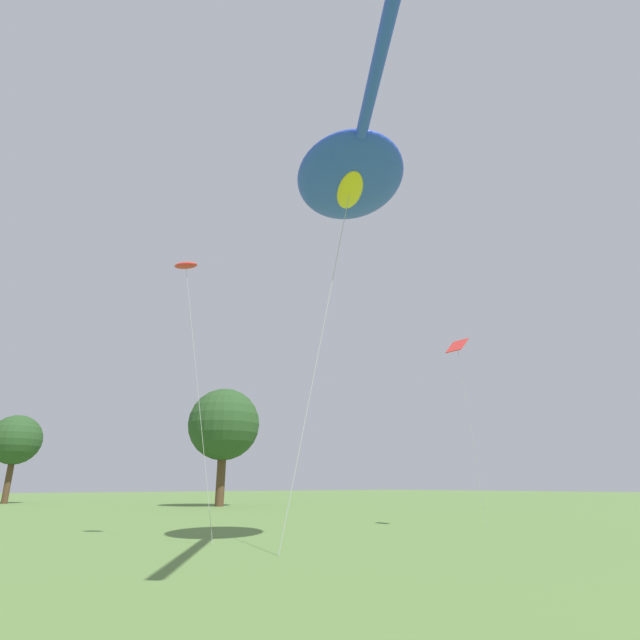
# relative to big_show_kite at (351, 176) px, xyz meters

# --- Properties ---
(big_show_kite) EXTENTS (10.28, 13.20, 14.20)m
(big_show_kite) POSITION_rel_big_show_kite_xyz_m (0.00, 0.00, 0.00)
(big_show_kite) COLOR blue
(big_show_kite) RESTS_ON ground
(small_kite_diamond_red) EXTENTS (1.76, 2.21, 10.88)m
(small_kite_diamond_red) POSITION_rel_big_show_kite_xyz_m (-3.87, 6.02, -3.00)
(small_kite_diamond_red) COLOR red
(small_kite_diamond_red) RESTS_ON ground
(small_kite_streamer_purple) EXTENTS (1.45, 1.05, 9.18)m
(small_kite_streamer_purple) POSITION_rel_big_show_kite_xyz_m (9.62, 2.32, -5.05)
(small_kite_streamer_purple) COLOR red
(small_kite_streamer_purple) RESTS_ON ground
(tree_oak_right) EXTENTS (5.46, 5.46, 9.54)m
(tree_oak_right) POSITION_rel_big_show_kite_xyz_m (-1.23, 54.11, -6.86)
(tree_oak_right) COLOR #513823
(tree_oak_right) RESTS_ON ground
(tree_pine_center) EXTENTS (7.05, 7.05, 11.27)m
(tree_pine_center) POSITION_rel_big_show_kite_xyz_m (13.32, 32.94, -5.92)
(tree_pine_center) COLOR #513823
(tree_pine_center) RESTS_ON ground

